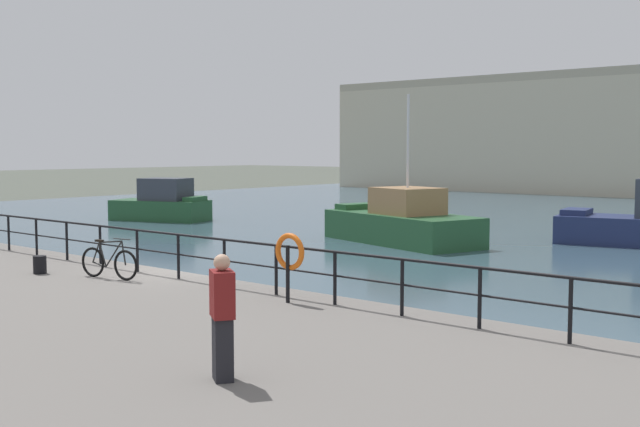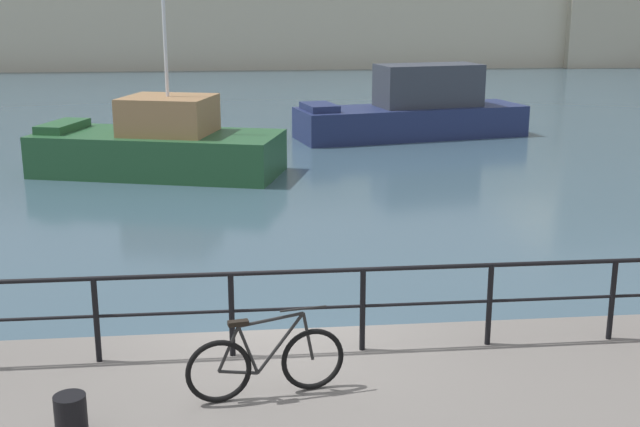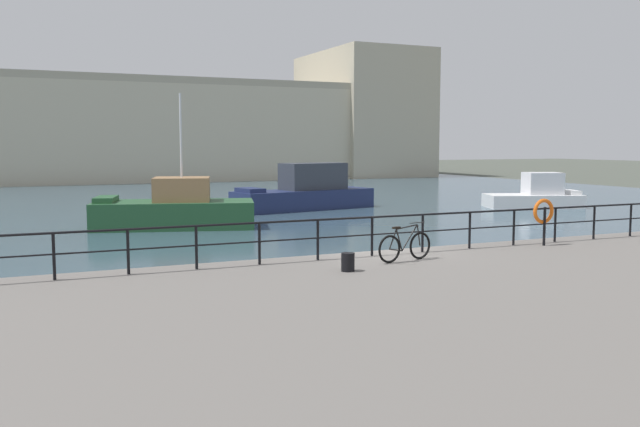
{
  "view_description": "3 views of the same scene",
  "coord_description": "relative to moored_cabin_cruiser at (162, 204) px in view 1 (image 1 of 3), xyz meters",
  "views": [
    {
      "loc": [
        15.51,
        -12.56,
        3.86
      ],
      "look_at": [
        -0.28,
        5.88,
        1.86
      ],
      "focal_mm": 44.08,
      "sensor_mm": 36.0,
      "label": 1
    },
    {
      "loc": [
        -0.51,
        -9.98,
        5.01
      ],
      "look_at": [
        1.0,
        4.35,
        1.2
      ],
      "focal_mm": 45.62,
      "sensor_mm": 36.0,
      "label": 2
    },
    {
      "loc": [
        -9.37,
        -16.77,
        3.8
      ],
      "look_at": [
        -0.29,
        3.38,
        1.54
      ],
      "focal_mm": 38.32,
      "sensor_mm": 36.0,
      "label": 3
    }
  ],
  "objects": [
    {
      "name": "moored_cabin_cruiser",
      "position": [
        0.0,
        0.0,
        0.0
      ],
      "size": [
        5.6,
        3.82,
        2.29
      ],
      "rotation": [
        0.0,
        0.0,
        0.34
      ],
      "color": "#23512D",
      "rests_on": "water_basin"
    },
    {
      "name": "moored_harbor_tender",
      "position": [
        15.67,
        -0.03,
        -0.06
      ],
      "size": [
        7.62,
        4.76,
        6.04
      ],
      "rotation": [
        0.0,
        0.0,
        2.86
      ],
      "color": "#23512D",
      "rests_on": "water_basin"
    },
    {
      "name": "water_basin",
      "position": [
        18.42,
        16.23,
        -0.9
      ],
      "size": [
        80.0,
        60.0,
        0.01
      ],
      "primitive_type": "cube",
      "color": "#385160",
      "rests_on": "ground_plane"
    },
    {
      "name": "standing_person",
      "position": [
        26.3,
        -19.61,
        0.76
      ],
      "size": [
        0.52,
        0.47,
        1.69
      ],
      "rotation": [
        0.0,
        0.0,
        4.13
      ],
      "color": "black",
      "rests_on": "quay_promenade"
    },
    {
      "name": "quay_railing",
      "position": [
        19.4,
        -14.72,
        0.63
      ],
      "size": [
        25.68,
        0.07,
        1.08
      ],
      "color": "black",
      "rests_on": "quay_promenade"
    },
    {
      "name": "ground_plane",
      "position": [
        18.42,
        -13.97,
        -0.9
      ],
      "size": [
        240.0,
        240.0,
        0.0
      ],
      "primitive_type": "plane",
      "color": "#4C5147"
    },
    {
      "name": "life_ring_stand",
      "position": [
        23.36,
        -15.13,
        0.87
      ],
      "size": [
        0.75,
        0.16,
        1.4
      ],
      "color": "black",
      "rests_on": "quay_promenade"
    },
    {
      "name": "mooring_bollard",
      "position": [
        16.2,
        -16.46,
        0.11
      ],
      "size": [
        0.32,
        0.32,
        0.44
      ],
      "primitive_type": "cylinder",
      "color": "black",
      "rests_on": "quay_promenade"
    },
    {
      "name": "parked_bicycle",
      "position": [
        18.17,
        -15.81,
        0.28
      ],
      "size": [
        1.75,
        0.39,
        0.98
      ],
      "rotation": [
        0.0,
        0.0,
        0.19
      ],
      "color": "black",
      "rests_on": "quay_promenade"
    }
  ]
}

